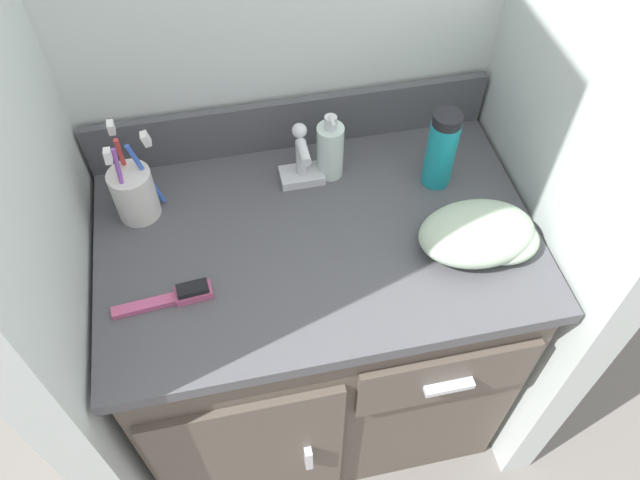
# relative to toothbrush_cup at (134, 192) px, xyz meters

# --- Properties ---
(ground_plane) EXTENTS (6.00, 6.00, 0.00)m
(ground_plane) POSITION_rel_toothbrush_cup_xyz_m (0.33, -0.13, -0.81)
(ground_plane) COLOR slate
(wall_right) EXTENTS (0.08, 0.62, 2.20)m
(wall_right) POSITION_rel_toothbrush_cup_xyz_m (0.81, -0.13, 0.29)
(wall_right) COLOR silver
(wall_right) RESTS_ON ground_plane
(vanity) EXTENTS (0.85, 0.56, 0.75)m
(vanity) POSITION_rel_toothbrush_cup_xyz_m (0.33, -0.14, -0.42)
(vanity) COLOR brown
(vanity) RESTS_ON ground_plane
(backsplash) EXTENTS (0.85, 0.02, 0.12)m
(backsplash) POSITION_rel_toothbrush_cup_xyz_m (0.33, 0.13, 0.00)
(backsplash) COLOR #4C4C51
(backsplash) RESTS_ON vanity
(sink_faucet) EXTENTS (0.09, 0.09, 0.14)m
(sink_faucet) POSITION_rel_toothbrush_cup_xyz_m (0.33, 0.02, -0.01)
(sink_faucet) COLOR silver
(sink_faucet) RESTS_ON vanity
(toothbrush_cup) EXTENTS (0.10, 0.10, 0.20)m
(toothbrush_cup) POSITION_rel_toothbrush_cup_xyz_m (0.00, 0.00, 0.00)
(toothbrush_cup) COLOR silver
(toothbrush_cup) RESTS_ON vanity
(soap_dispenser) EXTENTS (0.06, 0.06, 0.16)m
(soap_dispenser) POSITION_rel_toothbrush_cup_xyz_m (0.39, 0.03, 0.01)
(soap_dispenser) COLOR silver
(soap_dispenser) RESTS_ON vanity
(shaving_cream_can) EXTENTS (0.06, 0.06, 0.18)m
(shaving_cream_can) POSITION_rel_toothbrush_cup_xyz_m (0.60, -0.04, 0.03)
(shaving_cream_can) COLOR teal
(shaving_cream_can) RESTS_ON vanity
(hairbrush) EXTENTS (0.18, 0.04, 0.03)m
(hairbrush) POSITION_rel_toothbrush_cup_xyz_m (0.06, -0.22, -0.05)
(hairbrush) COLOR #C1517F
(hairbrush) RESTS_ON vanity
(hand_towel) EXTENTS (0.23, 0.15, 0.08)m
(hand_towel) POSITION_rel_toothbrush_cup_xyz_m (0.63, -0.22, -0.02)
(hand_towel) COLOR #A8BCA3
(hand_towel) RESTS_ON vanity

